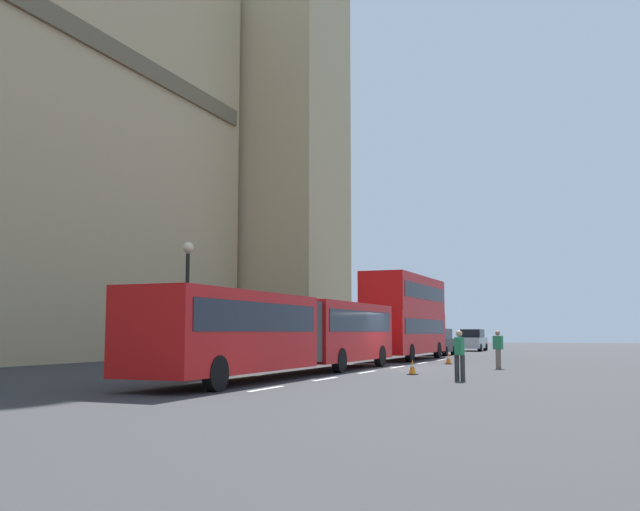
% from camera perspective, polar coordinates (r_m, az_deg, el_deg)
% --- Properties ---
extents(ground_plane, '(160.00, 160.00, 0.00)m').
position_cam_1_polar(ground_plane, '(32.74, 5.78, -8.98)').
color(ground_plane, '#333335').
extents(lane_centre_marking, '(25.20, 0.16, 0.01)m').
position_cam_1_polar(lane_centre_marking, '(31.57, 5.14, -9.09)').
color(lane_centre_marking, silver).
rests_on(lane_centre_marking, ground_plane).
extents(articulated_bus, '(18.49, 2.54, 2.90)m').
position_cam_1_polar(articulated_bus, '(27.17, -2.31, -5.92)').
color(articulated_bus, red).
rests_on(articulated_bus, ground_plane).
extents(double_decker_bus, '(10.37, 2.54, 4.90)m').
position_cam_1_polar(double_decker_bus, '(42.66, 6.89, -4.66)').
color(double_decker_bus, red).
rests_on(double_decker_bus, ground_plane).
extents(sedan_lead, '(4.40, 1.86, 1.85)m').
position_cam_1_polar(sedan_lead, '(50.73, 9.43, -6.88)').
color(sedan_lead, black).
rests_on(sedan_lead, ground_plane).
extents(sedan_trailing, '(4.40, 1.86, 1.85)m').
position_cam_1_polar(sedan_trailing, '(62.70, 12.18, -6.66)').
color(sedan_trailing, '#B7B7BC').
rests_on(sedan_trailing, ground_plane).
extents(traffic_cone_west, '(0.36, 0.36, 0.58)m').
position_cam_1_polar(traffic_cone_west, '(27.89, 7.43, -8.88)').
color(traffic_cone_west, black).
rests_on(traffic_cone_west, ground_plane).
extents(traffic_cone_middle, '(0.36, 0.36, 0.58)m').
position_cam_1_polar(traffic_cone_middle, '(37.11, 10.27, -8.14)').
color(traffic_cone_middle, black).
rests_on(traffic_cone_middle, ground_plane).
extents(street_lamp, '(0.44, 0.44, 5.27)m').
position_cam_1_polar(street_lamp, '(29.14, -10.62, -3.26)').
color(street_lamp, black).
rests_on(street_lamp, ground_plane).
extents(pedestrian_near_cones, '(0.42, 0.36, 1.69)m').
position_cam_1_polar(pedestrian_near_cones, '(24.61, 11.13, -7.73)').
color(pedestrian_near_cones, '#333333').
rests_on(pedestrian_near_cones, ground_plane).
extents(pedestrian_by_kerb, '(0.35, 0.44, 1.69)m').
position_cam_1_polar(pedestrian_by_kerb, '(32.97, 14.10, -7.22)').
color(pedestrian_by_kerb, '#726651').
rests_on(pedestrian_by_kerb, ground_plane).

